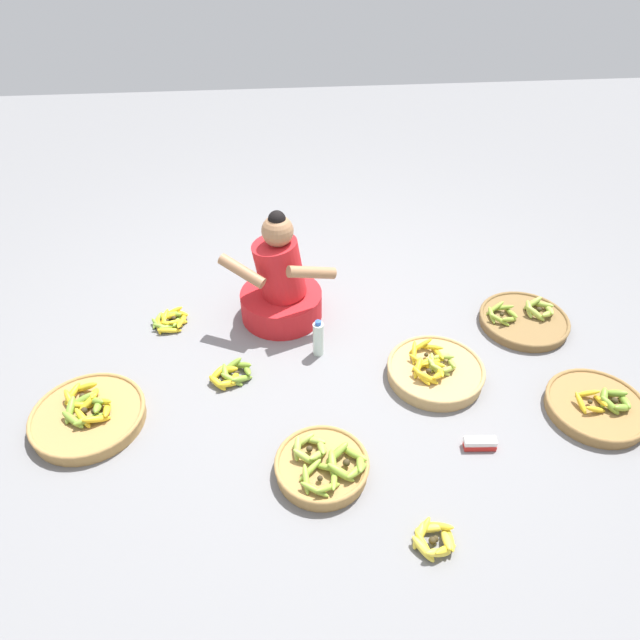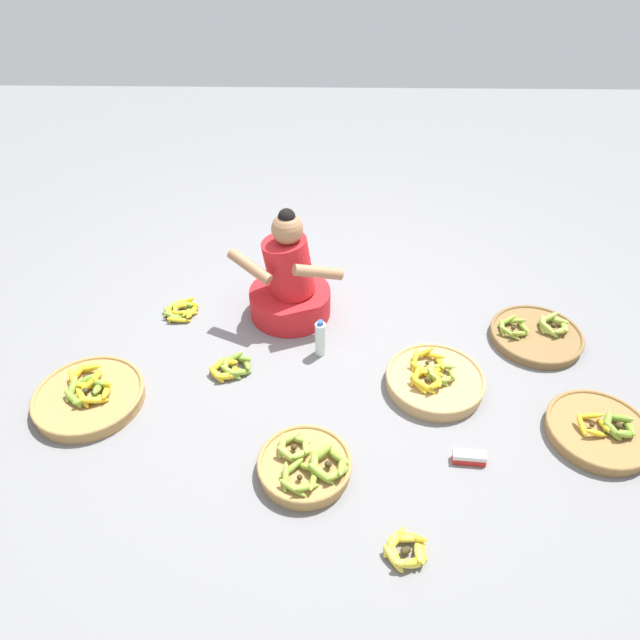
{
  "view_description": "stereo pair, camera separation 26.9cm",
  "coord_description": "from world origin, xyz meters",
  "px_view_note": "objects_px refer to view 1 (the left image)",
  "views": [
    {
      "loc": [
        -0.22,
        -2.59,
        2.31
      ],
      "look_at": [
        0.0,
        -0.2,
        0.35
      ],
      "focal_mm": 31.81,
      "sensor_mm": 36.0,
      "label": 1
    },
    {
      "loc": [
        0.05,
        -2.6,
        2.31
      ],
      "look_at": [
        0.0,
        -0.2,
        0.35
      ],
      "focal_mm": 31.81,
      "sensor_mm": 36.0,
      "label": 2
    }
  ],
  "objects_px": {
    "banana_basket_mid_left": "(323,466)",
    "banana_basket_back_left": "(435,371)",
    "banana_basket_front_right": "(524,320)",
    "banana_basket_back_center": "(88,415)",
    "vendor_woman_front": "(280,286)",
    "packet_carton_stack": "(480,444)",
    "loose_bananas_back_right": "(231,375)",
    "water_bottle": "(318,339)",
    "banana_basket_near_bicycle": "(597,406)",
    "loose_bananas_front_center": "(170,321)",
    "loose_bananas_front_left": "(433,540)"
  },
  "relations": [
    {
      "from": "banana_basket_mid_left",
      "to": "banana_basket_back_left",
      "type": "relative_size",
      "value": 0.83
    },
    {
      "from": "loose_bananas_front_center",
      "to": "banana_basket_near_bicycle",
      "type": "bearing_deg",
      "value": -22.15
    },
    {
      "from": "water_bottle",
      "to": "banana_basket_back_center",
      "type": "bearing_deg",
      "value": -161.37
    },
    {
      "from": "loose_bananas_back_right",
      "to": "banana_basket_back_left",
      "type": "bearing_deg",
      "value": -4.59
    },
    {
      "from": "vendor_woman_front",
      "to": "packet_carton_stack",
      "type": "xyz_separation_m",
      "value": [
        0.95,
        -1.16,
        -0.21
      ]
    },
    {
      "from": "banana_basket_front_right",
      "to": "banana_basket_back_center",
      "type": "height_order",
      "value": "banana_basket_back_center"
    },
    {
      "from": "water_bottle",
      "to": "banana_basket_near_bicycle",
      "type": "bearing_deg",
      "value": -22.57
    },
    {
      "from": "banana_basket_back_center",
      "to": "loose_bananas_front_left",
      "type": "bearing_deg",
      "value": -27.18
    },
    {
      "from": "banana_basket_front_right",
      "to": "loose_bananas_front_center",
      "type": "height_order",
      "value": "banana_basket_front_right"
    },
    {
      "from": "loose_bananas_back_right",
      "to": "water_bottle",
      "type": "bearing_deg",
      "value": 18.38
    },
    {
      "from": "banana_basket_back_center",
      "to": "loose_bananas_front_left",
      "type": "xyz_separation_m",
      "value": [
        1.64,
        -0.84,
        -0.02
      ]
    },
    {
      "from": "vendor_woman_front",
      "to": "banana_basket_mid_left",
      "type": "height_order",
      "value": "vendor_woman_front"
    },
    {
      "from": "banana_basket_mid_left",
      "to": "banana_basket_back_center",
      "type": "distance_m",
      "value": 1.27
    },
    {
      "from": "loose_bananas_front_left",
      "to": "loose_bananas_back_right",
      "type": "bearing_deg",
      "value": 129.51
    },
    {
      "from": "loose_bananas_front_center",
      "to": "packet_carton_stack",
      "type": "height_order",
      "value": "loose_bananas_front_center"
    },
    {
      "from": "loose_bananas_front_center",
      "to": "water_bottle",
      "type": "distance_m",
      "value": 0.99
    },
    {
      "from": "banana_basket_back_left",
      "to": "packet_carton_stack",
      "type": "height_order",
      "value": "banana_basket_back_left"
    },
    {
      "from": "banana_basket_back_left",
      "to": "loose_bananas_front_left",
      "type": "bearing_deg",
      "value": -104.41
    },
    {
      "from": "banana_basket_front_right",
      "to": "loose_bananas_back_right",
      "type": "distance_m",
      "value": 1.87
    },
    {
      "from": "banana_basket_back_left",
      "to": "banana_basket_back_center",
      "type": "height_order",
      "value": "banana_basket_back_center"
    },
    {
      "from": "banana_basket_front_right",
      "to": "water_bottle",
      "type": "relative_size",
      "value": 2.26
    },
    {
      "from": "loose_bananas_back_right",
      "to": "water_bottle",
      "type": "xyz_separation_m",
      "value": [
        0.51,
        0.17,
        0.08
      ]
    },
    {
      "from": "vendor_woman_front",
      "to": "banana_basket_front_right",
      "type": "height_order",
      "value": "vendor_woman_front"
    },
    {
      "from": "banana_basket_back_left",
      "to": "loose_bananas_front_center",
      "type": "relative_size",
      "value": 2.2
    },
    {
      "from": "vendor_woman_front",
      "to": "banana_basket_back_left",
      "type": "bearing_deg",
      "value": -37.27
    },
    {
      "from": "banana_basket_front_right",
      "to": "banana_basket_back_left",
      "type": "bearing_deg",
      "value": -148.66
    },
    {
      "from": "banana_basket_back_center",
      "to": "packet_carton_stack",
      "type": "xyz_separation_m",
      "value": [
        2.0,
        -0.35,
        -0.02
      ]
    },
    {
      "from": "loose_bananas_front_center",
      "to": "packet_carton_stack",
      "type": "bearing_deg",
      "value": -34.37
    },
    {
      "from": "banana_basket_front_right",
      "to": "banana_basket_back_center",
      "type": "relative_size",
      "value": 0.94
    },
    {
      "from": "packet_carton_stack",
      "to": "banana_basket_mid_left",
      "type": "bearing_deg",
      "value": -174.5
    },
    {
      "from": "loose_bananas_back_right",
      "to": "banana_basket_near_bicycle",
      "type": "bearing_deg",
      "value": -12.35
    },
    {
      "from": "banana_basket_back_left",
      "to": "loose_bananas_front_center",
      "type": "xyz_separation_m",
      "value": [
        -1.56,
        0.62,
        -0.02
      ]
    },
    {
      "from": "banana_basket_back_center",
      "to": "banana_basket_near_bicycle",
      "type": "bearing_deg",
      "value": -3.76
    },
    {
      "from": "vendor_woman_front",
      "to": "banana_basket_back_left",
      "type": "xyz_separation_m",
      "value": [
        0.85,
        -0.64,
        -0.19
      ]
    },
    {
      "from": "banana_basket_back_left",
      "to": "loose_bananas_back_right",
      "type": "distance_m",
      "value": 1.16
    },
    {
      "from": "banana_basket_back_center",
      "to": "loose_bananas_front_center",
      "type": "bearing_deg",
      "value": 66.8
    },
    {
      "from": "vendor_woman_front",
      "to": "loose_bananas_front_left",
      "type": "distance_m",
      "value": 1.76
    },
    {
      "from": "banana_basket_back_left",
      "to": "loose_bananas_back_right",
      "type": "bearing_deg",
      "value": 175.41
    },
    {
      "from": "banana_basket_mid_left",
      "to": "banana_basket_front_right",
      "type": "distance_m",
      "value": 1.71
    },
    {
      "from": "banana_basket_near_bicycle",
      "to": "loose_bananas_front_left",
      "type": "height_order",
      "value": "banana_basket_near_bicycle"
    },
    {
      "from": "packet_carton_stack",
      "to": "loose_bananas_back_right",
      "type": "bearing_deg",
      "value": 154.34
    },
    {
      "from": "banana_basket_near_bicycle",
      "to": "loose_bananas_front_center",
      "type": "bearing_deg",
      "value": 157.85
    },
    {
      "from": "banana_basket_back_left",
      "to": "banana_basket_near_bicycle",
      "type": "distance_m",
      "value": 0.86
    },
    {
      "from": "vendor_woman_front",
      "to": "banana_basket_back_center",
      "type": "distance_m",
      "value": 1.33
    },
    {
      "from": "banana_basket_near_bicycle",
      "to": "packet_carton_stack",
      "type": "xyz_separation_m",
      "value": [
        -0.69,
        -0.18,
        -0.01
      ]
    },
    {
      "from": "loose_bananas_front_left",
      "to": "banana_basket_mid_left",
      "type": "bearing_deg",
      "value": 137.2
    },
    {
      "from": "banana_basket_front_right",
      "to": "banana_basket_near_bicycle",
      "type": "height_order",
      "value": "same"
    },
    {
      "from": "banana_basket_front_right",
      "to": "banana_basket_near_bicycle",
      "type": "relative_size",
      "value": 1.05
    },
    {
      "from": "loose_bananas_front_center",
      "to": "water_bottle",
      "type": "xyz_separation_m",
      "value": [
        0.92,
        -0.36,
        0.09
      ]
    },
    {
      "from": "water_bottle",
      "to": "loose_bananas_front_left",
      "type": "bearing_deg",
      "value": -72.98
    }
  ]
}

